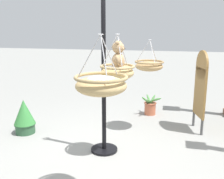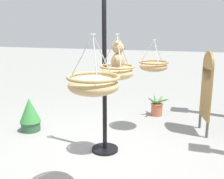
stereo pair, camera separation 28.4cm
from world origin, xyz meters
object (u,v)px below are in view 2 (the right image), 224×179
potted_plant_flowering_red (157,107)px  display_sign_board (207,86)px  teddy_bear (119,58)px  display_pole_central (105,104)px  hanging_basket_with_teddy (117,72)px  hanging_basket_left_high (154,66)px  potted_plant_bushy_green (30,115)px  hanging_basket_right_low (94,84)px

potted_plant_flowering_red → display_sign_board: 1.48m
potted_plant_flowering_red → teddy_bear: bearing=-7.5°
display_pole_central → display_sign_board: display_pole_central is taller
hanging_basket_with_teddy → potted_plant_flowering_red: (-2.23, 0.32, -1.18)m
display_pole_central → hanging_basket_with_teddy: bearing=59.0°
display_pole_central → hanging_basket_left_high: 1.34m
hanging_basket_left_high → potted_plant_flowering_red: size_ratio=1.19×
hanging_basket_with_teddy → potted_plant_bushy_green: hanging_basket_with_teddy is taller
display_pole_central → potted_plant_bushy_green: size_ratio=3.82×
hanging_basket_with_teddy → potted_plant_flowering_red: hanging_basket_with_teddy is taller
hanging_basket_right_low → teddy_bear: bearing=-178.2°
hanging_basket_left_high → hanging_basket_right_low: size_ratio=0.91×
teddy_bear → hanging_basket_left_high: 1.30m
teddy_bear → potted_plant_flowering_red: size_ratio=0.90×
display_pole_central → hanging_basket_left_high: bearing=150.9°
hanging_basket_right_low → potted_plant_flowering_red: 3.55m
hanging_basket_left_high → display_sign_board: (-0.22, 0.98, -0.36)m
teddy_bear → display_pole_central: bearing=-118.8°
teddy_bear → hanging_basket_left_high: (-1.23, 0.33, -0.26)m
display_pole_central → display_sign_board: bearing=129.5°
hanging_basket_left_high → potted_plant_flowering_red: bearing=-177.9°
hanging_basket_with_teddy → hanging_basket_right_low: bearing=2.9°
hanging_basket_left_high → display_sign_board: hanging_basket_left_high is taller
hanging_basket_right_low → display_sign_board: 2.89m
hanging_basket_right_low → display_pole_central: bearing=-166.2°
potted_plant_bushy_green → hanging_basket_with_teddy: bearing=74.7°
teddy_bear → display_sign_board: teddy_bear is taller
hanging_basket_right_low → potted_plant_bushy_green: (-1.63, -2.00, -1.07)m
hanging_basket_right_low → display_sign_board: hanging_basket_right_low is taller
hanging_basket_with_teddy → hanging_basket_left_high: 1.28m
potted_plant_flowering_red → potted_plant_bushy_green: size_ratio=0.74×
display_pole_central → display_sign_board: (-1.30, 1.58, 0.14)m
teddy_bear → hanging_basket_right_low: (1.10, 0.03, -0.16)m
hanging_basket_with_teddy → teddy_bear: size_ratio=1.49×
hanging_basket_left_high → potted_plant_flowering_red: 1.49m
potted_plant_bushy_green → display_sign_board: display_sign_board is taller
display_sign_board → hanging_basket_left_high: bearing=-77.3°
hanging_basket_with_teddy → potted_plant_bushy_green: size_ratio=1.00×
teddy_bear → hanging_basket_with_teddy: bearing=-90.0°
potted_plant_bushy_green → hanging_basket_left_high: bearing=107.0°
potted_plant_flowering_red → hanging_basket_with_teddy: bearing=-8.1°
teddy_bear → display_sign_board: size_ratio=0.28×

